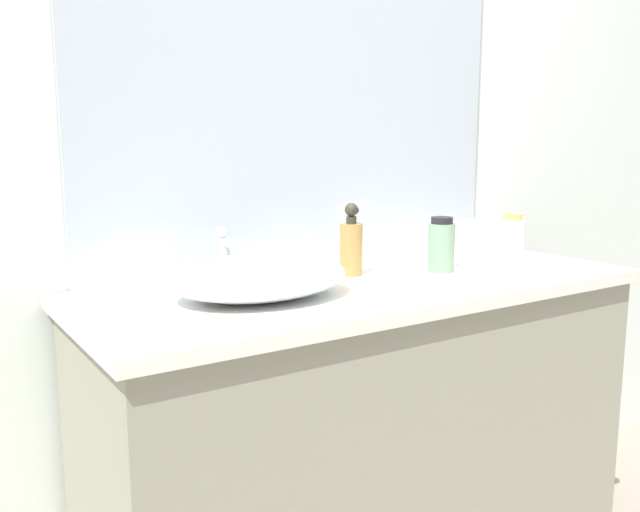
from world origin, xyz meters
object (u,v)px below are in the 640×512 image
Objects in this scene: candle_jar at (417,270)px; perfume_bottle at (512,237)px; lotion_bottle at (441,245)px; sink_basin at (260,277)px; soap_dispenser at (351,245)px; tissue_box at (490,241)px.

perfume_bottle is at bearing 8.32° from candle_jar.
sink_basin is at bearing -178.98° from lotion_bottle.
soap_dispenser is 0.18m from candle_jar.
lotion_bottle is 1.10× the size of perfume_bottle.
tissue_box is at bearing 1.29° from candle_jar.
sink_basin is 0.55m from lotion_bottle.
perfume_bottle is (0.86, 0.05, 0.01)m from sink_basin.
soap_dispenser is (0.32, 0.10, 0.03)m from sink_basin.
perfume_bottle is 0.42m from candle_jar.
sink_basin is 0.34m from soap_dispenser.
candle_jar is (-0.42, -0.06, -0.04)m from perfume_bottle.
soap_dispenser is 0.24m from lotion_bottle.
sink_basin is 2.19× the size of soap_dispenser.
lotion_bottle is (0.23, -0.09, -0.01)m from soap_dispenser.
tissue_box reaches higher than perfume_bottle.
soap_dispenser is 3.98× the size of candle_jar.
soap_dispenser is 0.54m from perfume_bottle.
candle_jar is (0.12, -0.12, -0.06)m from soap_dispenser.
lotion_bottle is at bearing 1.02° from sink_basin.
sink_basin is 2.81× the size of lotion_bottle.
lotion_bottle reaches higher than perfume_bottle.
perfume_bottle is (0.54, -0.06, -0.02)m from soap_dispenser.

